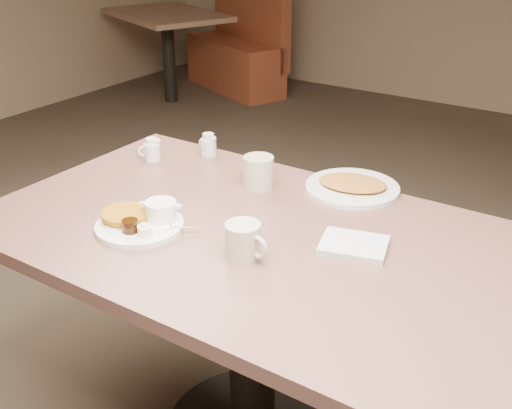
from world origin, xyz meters
The scene contains 9 objects.
diner_table centered at (0.00, 0.00, 0.58)m, with size 1.50×0.90×0.75m.
main_plate centered at (-0.26, -0.15, 0.77)m, with size 0.32×0.32×0.07m.
coffee_mug_near centered at (0.06, -0.13, 0.80)m, with size 0.13×0.10×0.09m.
napkin centered at (0.27, 0.06, 0.76)m, with size 0.20×0.17×0.02m.
coffee_mug_far centered at (-0.15, 0.25, 0.80)m, with size 0.15×0.12×0.10m.
creamer_left centered at (-0.57, 0.24, 0.79)m, with size 0.07×0.07×0.08m.
creamer_right centered at (-0.44, 0.38, 0.79)m, with size 0.08×0.07×0.08m.
hash_plate centered at (0.11, 0.39, 0.76)m, with size 0.34×0.34×0.04m.
booth_back_left centered at (-2.46, 3.36, 0.41)m, with size 1.45×1.55×1.12m.
Camera 1 is at (0.83, -1.23, 1.55)m, focal length 43.63 mm.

